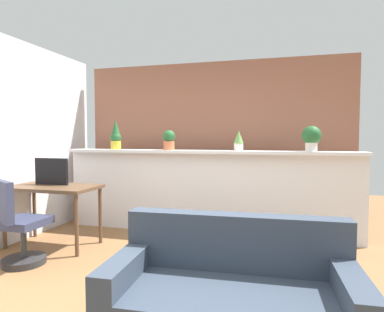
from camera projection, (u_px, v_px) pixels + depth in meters
ground_plane at (150, 302)px, 2.68m from camera, size 12.00×12.00×0.00m
divider_wall at (205, 194)px, 4.57m from camera, size 4.10×0.16×1.13m
plant_shelf at (204, 152)px, 4.50m from camera, size 4.10×0.31×0.04m
brick_wall_behind at (214, 144)px, 5.11m from camera, size 4.10×0.10×2.50m
potted_plant_0 at (116, 136)px, 4.86m from camera, size 0.16×0.16×0.44m
potted_plant_1 at (169, 139)px, 4.63m from camera, size 0.18×0.18×0.28m
potted_plant_2 at (239, 140)px, 4.40m from camera, size 0.13×0.13×0.28m
potted_plant_3 at (311, 137)px, 4.10m from camera, size 0.24×0.24×0.32m
desk at (53, 193)px, 4.05m from camera, size 1.10×0.60×0.75m
tv_monitor at (51, 171)px, 4.13m from camera, size 0.46×0.04×0.33m
office_chair at (18, 229)px, 3.43m from camera, size 0.52×0.52×0.91m
side_cube_shelf at (165, 235)px, 3.70m from camera, size 0.40×0.41×0.50m
couch at (231, 302)px, 2.11m from camera, size 1.60×0.84×0.80m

